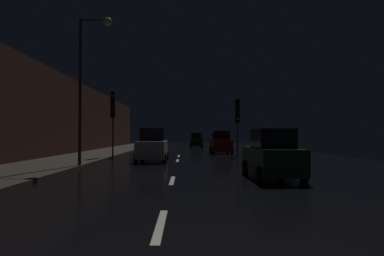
# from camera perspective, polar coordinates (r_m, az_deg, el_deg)

# --- Properties ---
(ground) EXTENTS (26.53, 84.00, 0.02)m
(ground) POSITION_cam_1_polar(r_m,az_deg,el_deg) (27.44, -2.38, -4.92)
(ground) COLOR black
(sidewalk_left) EXTENTS (4.40, 84.00, 0.15)m
(sidewalk_left) POSITION_cam_1_polar(r_m,az_deg,el_deg) (28.45, -16.81, -4.57)
(sidewalk_left) COLOR #38332B
(sidewalk_left) RESTS_ON ground
(building_facade_left) EXTENTS (0.80, 63.00, 6.62)m
(building_facade_left) POSITION_cam_1_polar(r_m,az_deg,el_deg) (25.99, -24.36, 2.32)
(building_facade_left) COLOR #472319
(building_facade_left) RESTS_ON ground
(lane_centerline) EXTENTS (0.16, 21.68, 0.01)m
(lane_centerline) POSITION_cam_1_polar(r_m,az_deg,el_deg) (16.00, -3.07, -7.43)
(lane_centerline) COLOR beige
(lane_centerline) RESTS_ON ground
(traffic_light_far_left) EXTENTS (0.32, 0.47, 4.89)m
(traffic_light_far_left) POSITION_cam_1_polar(r_m,az_deg,el_deg) (23.30, -14.39, 3.26)
(traffic_light_far_left) COLOR #38383A
(traffic_light_far_left) RESTS_ON ground
(traffic_light_far_right) EXTENTS (0.33, 0.47, 4.62)m
(traffic_light_far_right) POSITION_cam_1_polar(r_m,az_deg,el_deg) (25.33, 8.39, 2.36)
(traffic_light_far_right) COLOR #38383A
(traffic_light_far_right) RESTS_ON ground
(streetlamp_overhead) EXTENTS (1.70, 0.44, 7.87)m
(streetlamp_overhead) POSITION_cam_1_polar(r_m,az_deg,el_deg) (17.23, -18.54, 10.27)
(streetlamp_overhead) COLOR #2D2D30
(streetlamp_overhead) RESTS_ON ground
(car_approaching_headlights) EXTENTS (1.97, 4.28, 2.15)m
(car_approaching_headlights) POSITION_cam_1_polar(r_m,az_deg,el_deg) (20.78, -7.25, -3.31)
(car_approaching_headlights) COLOR silver
(car_approaching_headlights) RESTS_ON ground
(car_parked_right_near) EXTENTS (1.80, 3.89, 1.96)m
(car_parked_right_near) POSITION_cam_1_polar(r_m,az_deg,el_deg) (12.86, 14.48, -4.90)
(car_parked_right_near) COLOR #0F3819
(car_parked_right_near) RESTS_ON ground
(car_parked_right_far) EXTENTS (1.93, 4.18, 2.11)m
(car_parked_right_far) POSITION_cam_1_polar(r_m,az_deg,el_deg) (29.91, 5.32, -2.76)
(car_parked_right_far) COLOR maroon
(car_parked_right_far) RESTS_ON ground
(car_distant_taillights) EXTENTS (1.86, 4.02, 2.03)m
(car_distant_taillights) POSITION_cam_1_polar(r_m,az_deg,el_deg) (44.55, 0.78, -2.35)
(car_distant_taillights) COLOR #0F3819
(car_distant_taillights) RESTS_ON ground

